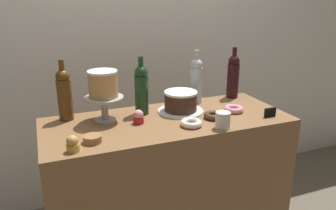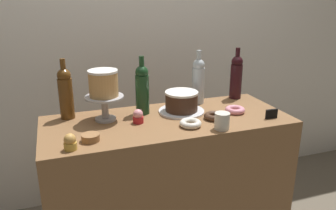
{
  "view_description": "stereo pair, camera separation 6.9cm",
  "coord_description": "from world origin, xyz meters",
  "px_view_note": "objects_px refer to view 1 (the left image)",
  "views": [
    {
      "loc": [
        -0.62,
        -1.55,
        1.57
      ],
      "look_at": [
        0.0,
        0.0,
        1.0
      ],
      "focal_mm": 35.47,
      "sensor_mm": 36.0,
      "label": 1
    },
    {
      "loc": [
        -0.55,
        -1.58,
        1.57
      ],
      "look_at": [
        0.0,
        0.0,
        1.0
      ],
      "focal_mm": 35.47,
      "sensor_mm": 36.0,
      "label": 2
    }
  ],
  "objects_px": {
    "coffee_cup_ceramic": "(223,120)",
    "donut_pink": "(234,109)",
    "wine_bottle_green": "(141,89)",
    "price_sign_chalkboard": "(270,112)",
    "donut_chocolate": "(214,115)",
    "chocolate_round_cake": "(181,101)",
    "white_layer_cake": "(103,84)",
    "cupcake_caramel": "(73,144)",
    "wine_bottle_dark_red": "(233,76)",
    "cupcake_strawberry": "(138,117)",
    "donut_sugar": "(191,123)",
    "wine_bottle_clear": "(196,80)",
    "cake_stand_pedestal": "(104,105)",
    "wine_bottle_amber": "(64,94)",
    "cookie_stack": "(92,139)"
  },
  "relations": [
    {
      "from": "chocolate_round_cake",
      "to": "cupcake_strawberry",
      "type": "xyz_separation_m",
      "value": [
        -0.27,
        -0.08,
        -0.03
      ]
    },
    {
      "from": "wine_bottle_green",
      "to": "price_sign_chalkboard",
      "type": "distance_m",
      "value": 0.72
    },
    {
      "from": "price_sign_chalkboard",
      "to": "chocolate_round_cake",
      "type": "bearing_deg",
      "value": 148.68
    },
    {
      "from": "wine_bottle_green",
      "to": "wine_bottle_dark_red",
      "type": "height_order",
      "value": "same"
    },
    {
      "from": "coffee_cup_ceramic",
      "to": "cookie_stack",
      "type": "bearing_deg",
      "value": 173.54
    },
    {
      "from": "white_layer_cake",
      "to": "wine_bottle_clear",
      "type": "bearing_deg",
      "value": 10.52
    },
    {
      "from": "coffee_cup_ceramic",
      "to": "wine_bottle_amber",
      "type": "bearing_deg",
      "value": 149.89
    },
    {
      "from": "wine_bottle_amber",
      "to": "donut_pink",
      "type": "bearing_deg",
      "value": -13.97
    },
    {
      "from": "wine_bottle_dark_red",
      "to": "cookie_stack",
      "type": "height_order",
      "value": "wine_bottle_dark_red"
    },
    {
      "from": "wine_bottle_clear",
      "to": "cookie_stack",
      "type": "height_order",
      "value": "wine_bottle_clear"
    },
    {
      "from": "cookie_stack",
      "to": "coffee_cup_ceramic",
      "type": "relative_size",
      "value": 0.99
    },
    {
      "from": "wine_bottle_clear",
      "to": "donut_chocolate",
      "type": "xyz_separation_m",
      "value": [
        -0.03,
        -0.29,
        -0.13
      ]
    },
    {
      "from": "white_layer_cake",
      "to": "donut_pink",
      "type": "distance_m",
      "value": 0.75
    },
    {
      "from": "wine_bottle_clear",
      "to": "donut_chocolate",
      "type": "distance_m",
      "value": 0.32
    },
    {
      "from": "cake_stand_pedestal",
      "to": "chocolate_round_cake",
      "type": "distance_m",
      "value": 0.43
    },
    {
      "from": "cake_stand_pedestal",
      "to": "wine_bottle_green",
      "type": "relative_size",
      "value": 0.63
    },
    {
      "from": "cupcake_caramel",
      "to": "coffee_cup_ceramic",
      "type": "xyz_separation_m",
      "value": [
        0.73,
        -0.01,
        0.01
      ]
    },
    {
      "from": "donut_pink",
      "to": "coffee_cup_ceramic",
      "type": "xyz_separation_m",
      "value": [
        -0.19,
        -0.19,
        0.03
      ]
    },
    {
      "from": "chocolate_round_cake",
      "to": "donut_pink",
      "type": "height_order",
      "value": "chocolate_round_cake"
    },
    {
      "from": "chocolate_round_cake",
      "to": "cookie_stack",
      "type": "height_order",
      "value": "chocolate_round_cake"
    },
    {
      "from": "donut_chocolate",
      "to": "chocolate_round_cake",
      "type": "bearing_deg",
      "value": 127.86
    },
    {
      "from": "cupcake_caramel",
      "to": "donut_chocolate",
      "type": "xyz_separation_m",
      "value": [
        0.76,
        0.13,
        -0.02
      ]
    },
    {
      "from": "white_layer_cake",
      "to": "cookie_stack",
      "type": "bearing_deg",
      "value": -113.85
    },
    {
      "from": "donut_pink",
      "to": "coffee_cup_ceramic",
      "type": "relative_size",
      "value": 1.32
    },
    {
      "from": "wine_bottle_green",
      "to": "cupcake_strawberry",
      "type": "bearing_deg",
      "value": -114.98
    },
    {
      "from": "wine_bottle_dark_red",
      "to": "cookie_stack",
      "type": "xyz_separation_m",
      "value": [
        -0.96,
        -0.37,
        -0.13
      ]
    },
    {
      "from": "chocolate_round_cake",
      "to": "cupcake_strawberry",
      "type": "relative_size",
      "value": 2.52
    },
    {
      "from": "chocolate_round_cake",
      "to": "white_layer_cake",
      "type": "bearing_deg",
      "value": 177.94
    },
    {
      "from": "donut_sugar",
      "to": "price_sign_chalkboard",
      "type": "distance_m",
      "value": 0.46
    },
    {
      "from": "wine_bottle_dark_red",
      "to": "wine_bottle_clear",
      "type": "xyz_separation_m",
      "value": [
        -0.27,
        -0.01,
        0.0
      ]
    },
    {
      "from": "cake_stand_pedestal",
      "to": "cupcake_strawberry",
      "type": "relative_size",
      "value": 2.74
    },
    {
      "from": "wine_bottle_amber",
      "to": "price_sign_chalkboard",
      "type": "distance_m",
      "value": 1.11
    },
    {
      "from": "cupcake_caramel",
      "to": "coffee_cup_ceramic",
      "type": "distance_m",
      "value": 0.73
    },
    {
      "from": "chocolate_round_cake",
      "to": "wine_bottle_clear",
      "type": "height_order",
      "value": "wine_bottle_clear"
    },
    {
      "from": "white_layer_cake",
      "to": "wine_bottle_clear",
      "type": "height_order",
      "value": "wine_bottle_clear"
    },
    {
      "from": "donut_sugar",
      "to": "wine_bottle_amber",
      "type": "bearing_deg",
      "value": 150.32
    },
    {
      "from": "white_layer_cake",
      "to": "wine_bottle_dark_red",
      "type": "xyz_separation_m",
      "value": [
        0.86,
        0.12,
        -0.06
      ]
    },
    {
      "from": "cake_stand_pedestal",
      "to": "cupcake_caramel",
      "type": "distance_m",
      "value": 0.37
    },
    {
      "from": "wine_bottle_clear",
      "to": "cupcake_caramel",
      "type": "bearing_deg",
      "value": -152.17
    },
    {
      "from": "cake_stand_pedestal",
      "to": "wine_bottle_green",
      "type": "xyz_separation_m",
      "value": [
        0.22,
        0.04,
        0.05
      ]
    },
    {
      "from": "wine_bottle_dark_red",
      "to": "cupcake_strawberry",
      "type": "relative_size",
      "value": 4.38
    },
    {
      "from": "white_layer_cake",
      "to": "donut_sugar",
      "type": "bearing_deg",
      "value": -30.61
    },
    {
      "from": "chocolate_round_cake",
      "to": "wine_bottle_amber",
      "type": "distance_m",
      "value": 0.63
    },
    {
      "from": "donut_sugar",
      "to": "wine_bottle_clear",
      "type": "bearing_deg",
      "value": 60.61
    },
    {
      "from": "wine_bottle_clear",
      "to": "cupcake_strawberry",
      "type": "xyz_separation_m",
      "value": [
        -0.43,
        -0.2,
        -0.11
      ]
    },
    {
      "from": "wine_bottle_green",
      "to": "wine_bottle_clear",
      "type": "distance_m",
      "value": 0.38
    },
    {
      "from": "white_layer_cake",
      "to": "cupcake_caramel",
      "type": "xyz_separation_m",
      "value": [
        -0.2,
        -0.31,
        -0.17
      ]
    },
    {
      "from": "cupcake_strawberry",
      "to": "donut_pink",
      "type": "height_order",
      "value": "cupcake_strawberry"
    },
    {
      "from": "cupcake_caramel",
      "to": "price_sign_chalkboard",
      "type": "distance_m",
      "value": 1.05
    },
    {
      "from": "coffee_cup_ceramic",
      "to": "donut_pink",
      "type": "bearing_deg",
      "value": 45.79
    }
  ]
}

